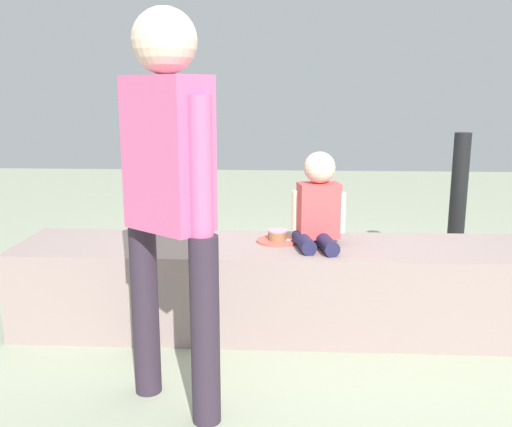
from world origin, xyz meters
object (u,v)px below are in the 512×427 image
Objects in this scene: child_seated at (318,205)px; party_cup_red at (268,251)px; water_bottle_far_side at (375,269)px; handbag_brown_canvas at (165,242)px; cake_box_white at (216,259)px; adult_standing at (169,179)px; cake_plate at (278,238)px; water_bottle_near_gift at (406,276)px; gift_bag at (172,258)px.

party_cup_red is at bearing 103.00° from child_seated.
handbag_brown_canvas is (-1.52, 0.55, 0.02)m from water_bottle_far_side.
cake_box_white is at bearing 169.02° from water_bottle_far_side.
water_bottle_far_side is 0.88m from party_cup_red.
water_bottle_far_side is at bearing -19.73° from handbag_brown_canvas.
child_seated is 1.06m from water_bottle_far_side.
adult_standing is 4.89× the size of handbag_brown_canvas.
party_cup_red is at bearing -4.00° from handbag_brown_canvas.
handbag_brown_canvas is at bearing 124.82° from cake_plate.
water_bottle_far_side is at bearing -34.07° from party_cup_red.
child_seated is at bearing -56.25° from cake_box_white.
water_bottle_far_side is 1.11m from cake_box_white.
water_bottle_far_side is at bearing 48.44° from cake_plate.
handbag_brown_canvas is at bearing 158.31° from water_bottle_near_gift.
gift_bag is at bearing 141.87° from child_seated.
handbag_brown_canvas is (-0.49, 2.11, -0.83)m from adult_standing.
cake_plate is 0.71× the size of handbag_brown_canvas.
cake_plate is (0.39, 0.84, -0.44)m from adult_standing.
cake_plate reaches higher than water_bottle_far_side.
adult_standing reaches higher than party_cup_red.
adult_standing is 1.73m from gift_bag.
water_bottle_far_side is 1.69× the size of party_cup_red.
cake_box_white is (-0.37, -0.28, 0.02)m from party_cup_red.
child_seated is 1.44m from party_cup_red.
child_seated is 2.16× the size of cake_plate.
handbag_brown_canvas is at bearing 129.54° from child_seated.
adult_standing reaches higher than handbag_brown_canvas.
adult_standing is at bearing -127.22° from child_seated.
water_bottle_near_gift is at bearing -21.69° from handbag_brown_canvas.
child_seated is at bearing -38.13° from gift_bag.
adult_standing is 2.06m from water_bottle_near_gift.
child_seated is 1.47× the size of cake_box_white.
cake_plate is at bearing -131.56° from water_bottle_far_side.
cake_box_white is at bearing 123.75° from child_seated.
cake_box_white is at bearing 115.79° from cake_plate.
cake_plate is at bearing -43.28° from gift_bag.
water_bottle_near_gift is (1.21, 1.44, -0.84)m from adult_standing.
gift_bag is at bearing -138.87° from party_cup_red.
gift_bag is 1.06× the size of cake_box_white.
cake_plate reaches higher than handbag_brown_canvas.
cake_box_white is 1.04× the size of handbag_brown_canvas.
water_bottle_far_side is (1.04, 1.57, -0.84)m from adult_standing.
child_seated reaches higher than water_bottle_near_gift.
cake_box_white is (-0.66, 0.99, -0.60)m from child_seated.
gift_bag reaches higher than water_bottle_near_gift.
party_cup_red is 0.80m from handbag_brown_canvas.
adult_standing is 1.03m from cake_plate.
gift_bag is 1.88× the size of water_bottle_near_gift.
water_bottle_near_gift is (1.53, -0.08, -0.07)m from gift_bag.
adult_standing reaches higher than child_seated.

